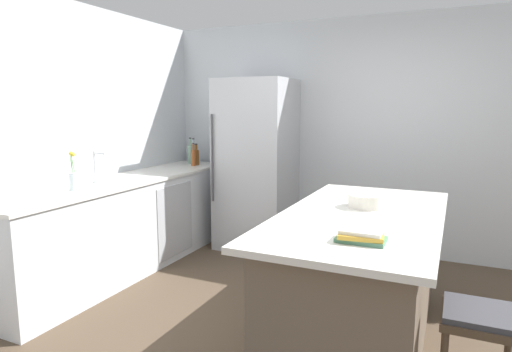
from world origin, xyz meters
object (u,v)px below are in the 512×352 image
sink_faucet (96,167)px  gin_bottle (190,154)px  whiskey_bottle (196,156)px  refrigerator (256,165)px  flower_vase (73,178)px  bar_stool (479,332)px  mixing_bowl (366,201)px  soda_bottle (193,153)px  vinegar_bottle (193,157)px  kitchen_island (359,278)px  cookbook_stack (361,236)px

sink_faucet → gin_bottle: size_ratio=0.93×
sink_faucet → whiskey_bottle: sink_faucet is taller
refrigerator → gin_bottle: size_ratio=6.02×
flower_vase → refrigerator: bearing=65.9°
bar_stool → mixing_bowl: mixing_bowl is taller
refrigerator → soda_bottle: refrigerator is taller
vinegar_bottle → kitchen_island: bearing=-33.4°
gin_bottle → cookbook_stack: size_ratio=1.26×
cookbook_stack → sink_faucet: bearing=164.1°
refrigerator → mixing_bowl: refrigerator is taller
refrigerator → flower_vase: 2.06m
sink_faucet → soda_bottle: size_ratio=0.97×
flower_vase → whiskey_bottle: size_ratio=1.29×
whiskey_bottle → cookbook_stack: size_ratio=1.01×
flower_vase → soda_bottle: (-0.11, 2.04, 0.02)m
vinegar_bottle → cookbook_stack: 3.25m
refrigerator → bar_stool: bearing=-44.9°
soda_bottle → mixing_bowl: (2.48, -1.60, -0.09)m
kitchen_island → gin_bottle: (-2.48, 1.71, 0.58)m
bar_stool → whiskey_bottle: 3.81m
bar_stool → mixing_bowl: 1.17m
flower_vase → vinegar_bottle: flower_vase is taller
refrigerator → cookbook_stack: 2.81m
sink_faucet → flower_vase: flower_vase is taller
flower_vase → gin_bottle: (-0.10, 1.95, 0.01)m
bar_stool → kitchen_island: bearing=139.9°
whiskey_bottle → cookbook_stack: (2.46, -2.25, -0.08)m
refrigerator → bar_stool: size_ratio=3.03×
bar_stool → flower_vase: size_ratio=1.92×
flower_vase → mixing_bowl: flower_vase is taller
sink_faucet → soda_bottle: (-0.03, 1.69, -0.03)m
whiskey_bottle → mixing_bowl: (2.33, -1.42, -0.06)m
flower_vase → kitchen_island: bearing=5.6°
refrigerator → cookbook_stack: (1.66, -2.27, -0.02)m
sink_faucet → cookbook_stack: size_ratio=1.17×
bar_stool → gin_bottle: gin_bottle is taller
bar_stool → mixing_bowl: bearing=131.9°
cookbook_stack → bar_stool: bearing=2.4°
whiskey_bottle → soda_bottle: bearing=130.7°
soda_bottle → vinegar_bottle: size_ratio=1.12×
refrigerator → vinegar_bottle: 0.79m
cookbook_stack → mixing_bowl: mixing_bowl is taller
refrigerator → vinegar_bottle: bearing=-171.3°
kitchen_island → flower_vase: (-2.38, -0.23, 0.57)m
gin_bottle → soda_bottle: bearing=98.2°
vinegar_bottle → sink_faucet: bearing=-95.9°
whiskey_bottle → bar_stool: bearing=-36.1°
soda_bottle → vinegar_bottle: bearing=-57.4°
sink_faucet → mixing_bowl: (2.46, 0.09, -0.12)m
cookbook_stack → vinegar_bottle: bearing=138.6°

